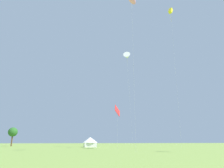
# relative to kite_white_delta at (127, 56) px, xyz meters

# --- Properties ---
(kite_white_delta) EXTENTS (3.15, 3.34, 30.43)m
(kite_white_delta) POSITION_rel_kite_white_delta_xyz_m (0.00, 0.00, 0.00)
(kite_white_delta) COLOR white
(kite_white_delta) RESTS_ON ground
(kite_pink_parafoil) EXTENTS (3.04, 3.18, 28.06)m
(kite_pink_parafoil) POSITION_rel_kite_white_delta_xyz_m (-7.75, -30.01, -1.54)
(kite_pink_parafoil) COLOR pink
(kite_pink_parafoil) RESTS_ON ground
(kite_red_diamond) EXTENTS (1.71, 2.48, 9.84)m
(kite_red_diamond) POSITION_rel_kite_white_delta_xyz_m (-7.19, -15.52, -20.57)
(kite_red_diamond) COLOR red
(kite_red_diamond) RESTS_ON ground
(kite_yellow_box) EXTENTS (2.16, 2.85, 36.48)m
(kite_yellow_box) POSITION_rel_kite_white_delta_xyz_m (7.26, -17.61, 6.45)
(kite_yellow_box) COLOR yellow
(kite_yellow_box) RESTS_ON ground
(festival_tent_right) EXTENTS (4.26, 4.26, 2.77)m
(festival_tent_right) POSITION_rel_kite_white_delta_xyz_m (-11.60, -0.42, -27.45)
(festival_tent_right) COLOR white
(festival_tent_right) RESTS_ON ground
(tree_distant_left) EXTENTS (3.16, 3.16, 6.36)m
(tree_distant_left) POSITION_rel_kite_white_delta_xyz_m (-36.68, 18.12, -24.26)
(tree_distant_left) COLOR brown
(tree_distant_left) RESTS_ON ground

